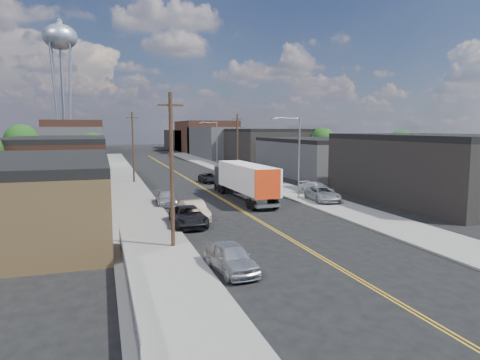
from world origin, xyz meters
TOP-DOWN VIEW (x-y plane):
  - ground at (0.00, 60.00)m, footprint 260.00×260.00m
  - centerline at (0.00, 45.00)m, footprint 0.32×120.00m
  - sidewalk_left at (-9.50, 45.00)m, footprint 5.00×140.00m
  - sidewalk_right at (9.50, 45.00)m, footprint 5.00×140.00m
  - warehouse_tan at (-18.00, 18.00)m, footprint 12.00×22.00m
  - warehouse_brown at (-18.00, 44.00)m, footprint 12.00×26.00m
  - industrial_right_a at (21.99, 20.00)m, footprint 14.00×22.00m
  - industrial_right_b at (22.00, 46.00)m, footprint 14.00×24.00m
  - industrial_right_c at (22.00, 72.00)m, footprint 14.00×22.00m
  - skyline_left_a at (-20.00, 95.00)m, footprint 16.00×30.00m
  - skyline_right_a at (20.00, 95.00)m, footprint 16.00×30.00m
  - skyline_left_b at (-20.00, 120.00)m, footprint 16.00×26.00m
  - skyline_right_b at (20.00, 120.00)m, footprint 16.00×26.00m
  - skyline_left_c at (-20.00, 140.00)m, footprint 16.00×40.00m
  - skyline_right_c at (20.00, 140.00)m, footprint 16.00×40.00m
  - water_tower at (-22.00, 110.00)m, footprint 9.00×9.00m
  - streetlight_near at (7.60, 25.00)m, footprint 3.39×0.25m
  - streetlight_far at (7.60, 60.00)m, footprint 3.39×0.25m
  - utility_pole_left_near at (-8.20, 10.00)m, footprint 1.60×0.26m
  - utility_pole_left_far at (-8.20, 45.00)m, footprint 1.60×0.26m
  - utility_pole_right at (8.20, 48.00)m, footprint 1.60×0.26m
  - chainlink_fence at (-11.50, 3.50)m, footprint 0.05×16.00m
  - tree_left_mid at (-23.94, 55.00)m, footprint 5.10×5.04m
  - tree_left_far at (-13.94, 62.00)m, footprint 4.35×4.20m
  - tree_right_near at (30.06, 36.00)m, footprint 4.60×4.48m
  - tree_right_far at (30.06, 60.00)m, footprint 4.85×4.76m
  - semi_truck at (2.14, 26.88)m, footprint 3.06×15.25m
  - car_left_a at (-5.94, 4.39)m, footprint 2.33×4.83m
  - car_left_b at (-5.15, 18.00)m, footprint 2.00×5.06m
  - car_left_c at (-6.02, 16.00)m, footprint 2.74×5.65m
  - car_left_d at (-6.40, 26.00)m, footprint 2.17×4.75m
  - car_right_lot_a at (9.49, 22.33)m, footprint 3.14×5.66m
  - car_right_lot_b at (11.00, 26.38)m, footprint 3.23×5.21m
  - car_right_lot_c at (8.20, 44.90)m, footprint 1.96×4.69m
  - car_ahead_truck at (2.05, 42.00)m, footprint 2.39×4.91m

SIDE VIEW (x-z plane):
  - ground at x=0.00m, z-range 0.00..0.00m
  - centerline at x=0.00m, z-range 0.00..0.01m
  - sidewalk_left at x=-9.50m, z-range 0.00..0.15m
  - sidewalk_right at x=9.50m, z-range 0.00..0.15m
  - chainlink_fence at x=-11.50m, z-range 0.04..1.27m
  - car_ahead_truck at x=2.05m, z-range 0.00..1.34m
  - car_left_d at x=-6.40m, z-range 0.00..1.35m
  - car_left_c at x=-6.02m, z-range 0.00..1.55m
  - car_left_a at x=-5.94m, z-range 0.00..1.59m
  - car_left_b at x=-5.15m, z-range 0.00..1.64m
  - car_right_lot_b at x=11.00m, z-range 0.15..1.56m
  - car_right_lot_a at x=9.49m, z-range 0.15..1.65m
  - car_right_lot_c at x=8.20m, z-range 0.15..1.74m
  - semi_truck at x=2.14m, z-range 0.28..4.25m
  - warehouse_tan at x=-18.00m, z-range 0.00..5.60m
  - industrial_right_b at x=22.00m, z-range 0.00..6.10m
  - warehouse_brown at x=-18.00m, z-range 0.00..6.60m
  - skyline_left_c at x=-20.00m, z-range 0.00..7.00m
  - skyline_right_c at x=20.00m, z-range 0.00..7.00m
  - industrial_right_a at x=21.99m, z-range 0.00..7.10m
  - industrial_right_c at x=22.00m, z-range 0.00..7.60m
  - skyline_left_a at x=-20.00m, z-range 0.00..8.00m
  - skyline_right_a at x=20.00m, z-range 0.00..8.00m
  - tree_left_far at x=-13.94m, z-range 1.08..8.05m
  - tree_right_near at x=30.06m, z-range 1.15..8.59m
  - skyline_left_b at x=-20.00m, z-range 0.00..10.00m
  - skyline_right_b at x=20.00m, z-range 0.00..10.00m
  - utility_pole_left_near at x=-8.20m, z-range 0.14..10.14m
  - utility_pole_left_far at x=-8.20m, z-range 0.14..10.14m
  - utility_pole_right at x=8.20m, z-range 0.14..10.14m
  - tree_right_far at x=30.06m, z-range 1.22..9.13m
  - streetlight_near at x=7.60m, z-range 0.83..9.83m
  - streetlight_far at x=7.60m, z-range 0.83..9.83m
  - tree_left_mid at x=-23.94m, z-range 1.30..9.67m
  - water_tower at x=-22.00m, z-range 12.20..49.10m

